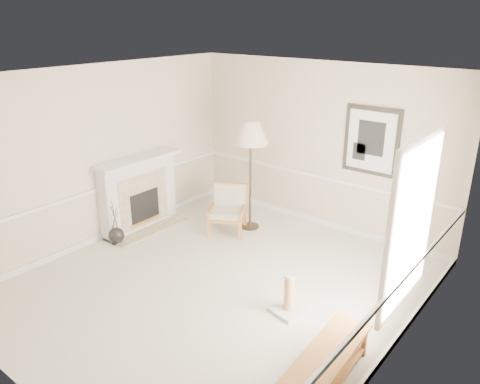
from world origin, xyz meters
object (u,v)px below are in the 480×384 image
at_px(armchair, 228,207).
at_px(bench, 326,363).
at_px(floor_vase, 116,236).
at_px(floor_lamp, 251,136).
at_px(scratching_post, 289,301).

distance_m(armchair, bench, 3.90).
xyz_separation_m(floor_vase, floor_lamp, (1.36, 1.90, 1.55)).
bearing_deg(floor_vase, armchair, 54.92).
relative_size(floor_vase, floor_lamp, 0.39).
distance_m(bench, scratching_post, 1.29).
xyz_separation_m(armchair, bench, (3.19, -2.24, -0.17)).
bearing_deg(bench, floor_lamp, 139.05).
xyz_separation_m(floor_vase, bench, (4.30, -0.65, 0.13)).
height_order(floor_vase, scratching_post, floor_vase).
bearing_deg(armchair, scratching_post, -62.07).
relative_size(floor_vase, scratching_post, 1.39).
distance_m(floor_vase, floor_lamp, 2.81).
relative_size(floor_vase, bench, 0.54).
xyz_separation_m(floor_vase, scratching_post, (3.31, 0.17, 0.03)).
distance_m(armchair, scratching_post, 2.63).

